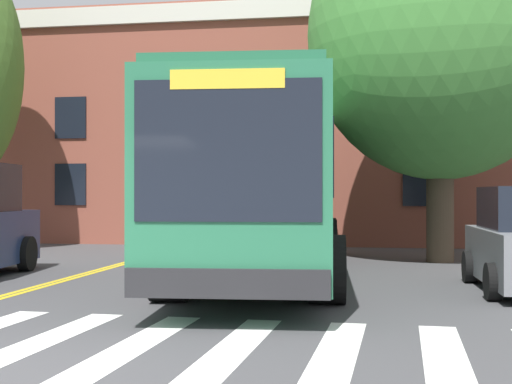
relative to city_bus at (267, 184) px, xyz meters
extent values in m
cube|color=white|center=(-1.51, -7.12, -1.87)|extent=(0.59, 3.78, 0.01)
cube|color=white|center=(-0.40, -7.16, -1.87)|extent=(0.59, 3.78, 0.01)
cube|color=white|center=(0.71, -7.20, -1.87)|extent=(0.59, 3.78, 0.01)
cube|color=white|center=(1.82, -7.24, -1.87)|extent=(0.59, 3.78, 0.01)
cube|color=white|center=(2.93, -7.28, -1.87)|extent=(0.59, 3.78, 0.01)
cube|color=gold|center=(-3.84, 6.88, -1.88)|extent=(0.12, 36.00, 0.01)
cube|color=gold|center=(-3.68, 6.88, -1.88)|extent=(0.12, 36.00, 0.01)
cube|color=#28704C|center=(0.00, -0.02, -0.02)|extent=(3.45, 12.52, 2.89)
cube|color=black|center=(1.28, 0.07, 0.27)|extent=(0.86, 11.35, 1.04)
cube|color=black|center=(-1.28, -0.12, 0.27)|extent=(0.86, 11.35, 1.04)
cube|color=black|center=(0.46, -6.20, 0.33)|extent=(2.29, 0.19, 1.73)
cube|color=yellow|center=(0.46, -6.21, 1.19)|extent=(1.40, 0.13, 0.24)
cube|color=#232326|center=(0.46, -6.23, -1.29)|extent=(2.50, 0.28, 0.36)
cube|color=#246444|center=(0.00, -0.02, 1.51)|extent=(3.26, 12.02, 0.16)
cylinder|color=black|center=(1.50, -3.76, -1.35)|extent=(0.64, 1.09, 1.06)
cylinder|color=black|center=(-0.93, -3.94, -1.35)|extent=(0.64, 1.09, 1.06)
cylinder|color=black|center=(1.01, 2.84, -1.35)|extent=(0.64, 1.09, 1.06)
cylinder|color=black|center=(-1.42, 2.66, -1.35)|extent=(0.64, 1.09, 1.06)
cylinder|color=black|center=(0.93, 3.94, -1.35)|extent=(0.64, 1.09, 1.06)
cylinder|color=black|center=(-1.50, 3.76, -1.35)|extent=(0.64, 1.09, 1.06)
cylinder|color=black|center=(-5.24, -0.22, -1.50)|extent=(0.32, 0.78, 0.76)
cylinder|color=black|center=(4.05, -3.02, -1.58)|extent=(0.24, 0.61, 0.60)
cylinder|color=black|center=(3.98, -0.71, -1.58)|extent=(0.24, 0.61, 0.60)
cylinder|color=#4C3D2D|center=(3.80, 3.40, -0.60)|extent=(0.67, 0.67, 2.56)
ellipsoid|color=#428438|center=(3.80, 3.40, 3.72)|extent=(8.72, 8.67, 7.14)
cube|color=brown|center=(-2.15, 11.46, 2.13)|extent=(43.20, 6.98, 8.03)
cube|color=beige|center=(-2.15, 7.89, 5.75)|extent=(43.20, 0.16, 0.60)
cube|color=black|center=(-7.91, 7.94, 0.13)|extent=(1.10, 0.06, 1.40)
cube|color=black|center=(3.61, 7.94, 0.13)|extent=(1.10, 0.06, 1.40)
cube|color=black|center=(-7.91, 7.94, 2.37)|extent=(1.10, 0.06, 1.40)
cube|color=black|center=(3.61, 7.94, 2.37)|extent=(1.10, 0.06, 1.40)
camera|label=1|loc=(2.23, -14.65, -0.21)|focal=50.00mm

